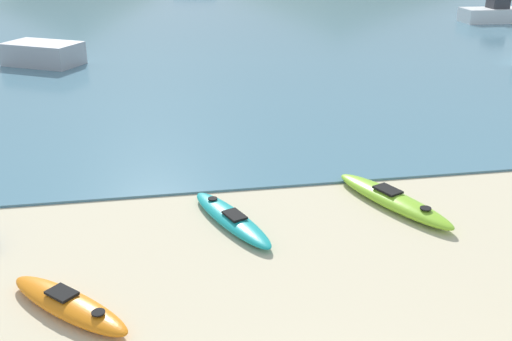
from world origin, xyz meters
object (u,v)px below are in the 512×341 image
Objects in this scene: kayak_on_sand_4 at (231,219)px; moored_boat_4 at (492,14)px; kayak_on_sand_3 at (393,200)px; kayak_on_sand_0 at (68,304)px; moored_boat_3 at (43,54)px.

moored_boat_4 is at bearing 50.87° from kayak_on_sand_4.
kayak_on_sand_3 reaches higher than kayak_on_sand_4.
kayak_on_sand_0 is 38.25m from moored_boat_4.
kayak_on_sand_0 is at bearing -130.22° from moored_boat_4.
kayak_on_sand_4 is 34.13m from moored_boat_4.
kayak_on_sand_3 is at bearing -59.46° from moored_boat_3.
moored_boat_3 reaches higher than kayak_on_sand_3.
moored_boat_3 is at bearing 120.54° from kayak_on_sand_3.
kayak_on_sand_3 is at bearing -124.02° from moored_boat_4.
kayak_on_sand_4 is (-3.83, -0.24, -0.03)m from kayak_on_sand_3.
moored_boat_3 is (-10.26, 17.38, 0.41)m from kayak_on_sand_3.
kayak_on_sand_4 is (3.16, 2.73, -0.02)m from kayak_on_sand_0.
kayak_on_sand_0 is at bearing -80.89° from moored_boat_3.
moored_boat_4 is (24.69, 29.20, 0.46)m from kayak_on_sand_0.
moored_boat_3 is (-3.27, 20.35, 0.42)m from kayak_on_sand_0.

